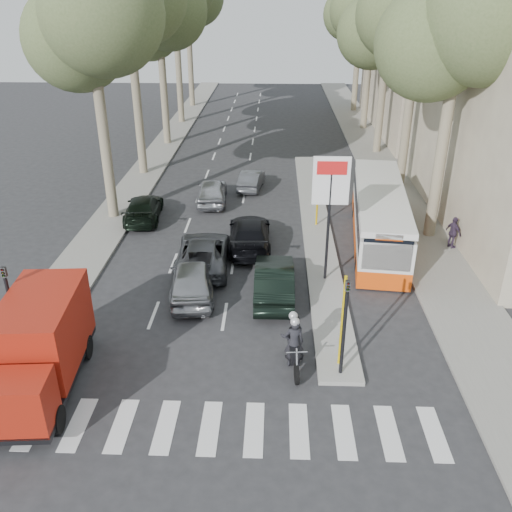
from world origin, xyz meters
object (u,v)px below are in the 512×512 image
(silver_hatchback, at_px, (192,278))
(red_truck, at_px, (39,346))
(dark_hatchback, at_px, (274,280))
(city_bus, at_px, (379,215))
(motorcycle, at_px, (293,341))

(silver_hatchback, distance_m, red_truck, 7.16)
(dark_hatchback, height_order, red_truck, red_truck)
(silver_hatchback, xyz_separation_m, dark_hatchback, (3.40, -0.01, -0.02))
(city_bus, relative_size, motorcycle, 4.56)
(silver_hatchback, distance_m, city_bus, 10.29)
(dark_hatchback, bearing_deg, city_bus, -132.62)
(silver_hatchback, bearing_deg, dark_hatchback, 172.98)
(silver_hatchback, relative_size, dark_hatchback, 0.99)
(dark_hatchback, xyz_separation_m, motorcycle, (0.66, -4.47, 0.15))
(silver_hatchback, xyz_separation_m, city_bus, (8.57, 5.64, 0.68))
(dark_hatchback, xyz_separation_m, city_bus, (5.17, 5.66, 0.70))
(city_bus, height_order, motorcycle, city_bus)
(motorcycle, bearing_deg, silver_hatchback, 126.85)
(silver_hatchback, height_order, red_truck, red_truck)
(red_truck, xyz_separation_m, city_bus, (12.45, 11.61, -0.11))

